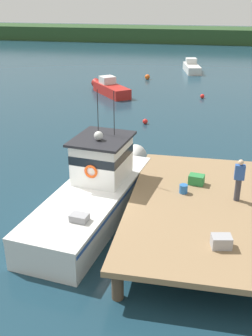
# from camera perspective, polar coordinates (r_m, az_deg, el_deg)

# --- Properties ---
(ground_plane) EXTENTS (200.00, 200.00, 0.00)m
(ground_plane) POSITION_cam_1_polar(r_m,az_deg,el_deg) (16.32, -5.70, -7.28)
(ground_plane) COLOR #193847
(dock) EXTENTS (6.00, 9.00, 1.20)m
(dock) POSITION_cam_1_polar(r_m,az_deg,el_deg) (15.22, 11.81, -5.51)
(dock) COLOR #4C3D2D
(dock) RESTS_ON ground
(main_fishing_boat) EXTENTS (3.65, 9.96, 4.80)m
(main_fishing_boat) POSITION_cam_1_polar(r_m,az_deg,el_deg) (16.43, -4.13, -2.99)
(main_fishing_boat) COLOR silver
(main_fishing_boat) RESTS_ON ground
(crate_stack_near_edge) EXTENTS (0.67, 0.54, 0.39)m
(crate_stack_near_edge) POSITION_cam_1_polar(r_m,az_deg,el_deg) (12.81, 13.27, -10.04)
(crate_stack_near_edge) COLOR #9E9EA3
(crate_stack_near_edge) RESTS_ON dock
(crate_stack_mid_dock) EXTENTS (0.66, 0.53, 0.39)m
(crate_stack_mid_dock) POSITION_cam_1_polar(r_m,az_deg,el_deg) (16.55, 9.88, -1.60)
(crate_stack_mid_dock) COLOR #2D8442
(crate_stack_mid_dock) RESTS_ON dock
(bait_bucket) EXTENTS (0.32, 0.32, 0.34)m
(bait_bucket) POSITION_cam_1_polar(r_m,az_deg,el_deg) (15.76, 8.08, -2.92)
(bait_bucket) COLOR #2866B2
(bait_bucket) RESTS_ON dock
(deckhand_by_the_boat) EXTENTS (0.36, 0.22, 1.63)m
(deckhand_by_the_boat) POSITION_cam_1_polar(r_m,az_deg,el_deg) (15.34, 15.60, -1.53)
(deckhand_by_the_boat) COLOR #383842
(deckhand_by_the_boat) RESTS_ON dock
(moored_boat_off_the_point) EXTENTS (4.52, 5.21, 1.47)m
(moored_boat_off_the_point) POSITION_cam_1_polar(r_m,az_deg,el_deg) (36.23, -2.34, 11.17)
(moored_boat_off_the_point) COLOR red
(moored_boat_off_the_point) RESTS_ON ground
(moored_boat_far_left) EXTENTS (2.26, 5.61, 1.40)m
(moored_boat_far_left) POSITION_cam_1_polar(r_m,az_deg,el_deg) (47.36, 9.18, 13.85)
(moored_boat_far_left) COLOR silver
(moored_boat_far_left) RESTS_ON ground
(mooring_buoy_spare_mooring) EXTENTS (0.52, 0.52, 0.52)m
(mooring_buoy_spare_mooring) POSITION_cam_1_polar(r_m,az_deg,el_deg) (42.46, 3.03, 12.68)
(mooring_buoy_spare_mooring) COLOR #EA5B19
(mooring_buoy_spare_mooring) RESTS_ON ground
(mooring_buoy_inshore) EXTENTS (0.36, 0.36, 0.36)m
(mooring_buoy_inshore) POSITION_cam_1_polar(r_m,az_deg,el_deg) (35.28, 10.69, 9.89)
(mooring_buoy_inshore) COLOR red
(mooring_buoy_inshore) RESTS_ON ground
(mooring_buoy_outer) EXTENTS (0.35, 0.35, 0.35)m
(mooring_buoy_outer) POSITION_cam_1_polar(r_m,az_deg,el_deg) (27.83, 2.71, 6.56)
(mooring_buoy_outer) COLOR red
(mooring_buoy_outer) RESTS_ON ground
(far_shoreline) EXTENTS (120.00, 8.00, 2.40)m
(far_shoreline) POSITION_cam_1_polar(r_m,az_deg,el_deg) (75.80, 8.31, 18.07)
(far_shoreline) COLOR #284723
(far_shoreline) RESTS_ON ground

